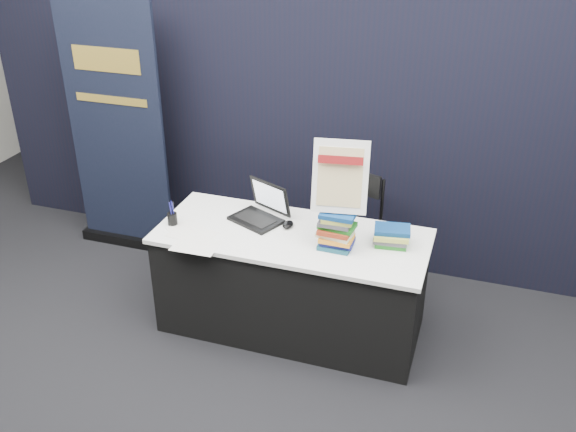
{
  "coord_description": "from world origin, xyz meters",
  "views": [
    {
      "loc": [
        1.13,
        -2.94,
        2.84
      ],
      "look_at": [
        -0.03,
        0.55,
        0.88
      ],
      "focal_mm": 40.0,
      "sensor_mm": 36.0,
      "label": 1
    }
  ],
  "objects_px": {
    "laptop": "(258,210)",
    "book_stack_short": "(391,236)",
    "display_table": "(292,281)",
    "stacking_chair": "(346,235)",
    "info_sign": "(340,178)",
    "pullup_banner": "(118,145)",
    "book_stack_tall": "(337,230)"
  },
  "relations": [
    {
      "from": "book_stack_short",
      "to": "info_sign",
      "type": "height_order",
      "value": "info_sign"
    },
    {
      "from": "display_table",
      "to": "pullup_banner",
      "type": "bearing_deg",
      "value": 158.72
    },
    {
      "from": "info_sign",
      "to": "pullup_banner",
      "type": "xyz_separation_m",
      "value": [
        -2.0,
        0.69,
        -0.3
      ]
    },
    {
      "from": "laptop",
      "to": "info_sign",
      "type": "relative_size",
      "value": 0.87
    },
    {
      "from": "laptop",
      "to": "pullup_banner",
      "type": "xyz_separation_m",
      "value": [
        -1.4,
        0.52,
        0.11
      ]
    },
    {
      "from": "book_stack_short",
      "to": "stacking_chair",
      "type": "distance_m",
      "value": 0.59
    },
    {
      "from": "info_sign",
      "to": "book_stack_short",
      "type": "bearing_deg",
      "value": 11.38
    },
    {
      "from": "laptop",
      "to": "book_stack_tall",
      "type": "bearing_deg",
      "value": 4.97
    },
    {
      "from": "info_sign",
      "to": "stacking_chair",
      "type": "height_order",
      "value": "info_sign"
    },
    {
      "from": "book_stack_tall",
      "to": "stacking_chair",
      "type": "relative_size",
      "value": 0.26
    },
    {
      "from": "display_table",
      "to": "info_sign",
      "type": "relative_size",
      "value": 3.88
    },
    {
      "from": "laptop",
      "to": "book_stack_short",
      "type": "distance_m",
      "value": 0.93
    },
    {
      "from": "book_stack_short",
      "to": "pullup_banner",
      "type": "xyz_separation_m",
      "value": [
        -2.33,
        0.58,
        0.11
      ]
    },
    {
      "from": "info_sign",
      "to": "stacking_chair",
      "type": "bearing_deg",
      "value": 87.05
    },
    {
      "from": "display_table",
      "to": "info_sign",
      "type": "xyz_separation_m",
      "value": [
        0.32,
        -0.04,
        0.85
      ]
    },
    {
      "from": "display_table",
      "to": "book_stack_tall",
      "type": "bearing_deg",
      "value": -12.14
    },
    {
      "from": "book_stack_short",
      "to": "info_sign",
      "type": "bearing_deg",
      "value": -159.7
    },
    {
      "from": "laptop",
      "to": "info_sign",
      "type": "height_order",
      "value": "info_sign"
    },
    {
      "from": "book_stack_short",
      "to": "stacking_chair",
      "type": "xyz_separation_m",
      "value": [
        -0.37,
        0.37,
        -0.26
      ]
    },
    {
      "from": "book_stack_tall",
      "to": "book_stack_short",
      "type": "xyz_separation_m",
      "value": [
        0.32,
        0.15,
        -0.07
      ]
    },
    {
      "from": "laptop",
      "to": "book_stack_short",
      "type": "bearing_deg",
      "value": 20.31
    },
    {
      "from": "laptop",
      "to": "stacking_chair",
      "type": "distance_m",
      "value": 0.69
    },
    {
      "from": "stacking_chair",
      "to": "display_table",
      "type": "bearing_deg",
      "value": -103.24
    },
    {
      "from": "laptop",
      "to": "info_sign",
      "type": "xyz_separation_m",
      "value": [
        0.61,
        -0.18,
        0.41
      ]
    },
    {
      "from": "info_sign",
      "to": "book_stack_tall",
      "type": "bearing_deg",
      "value": -98.92
    },
    {
      "from": "pullup_banner",
      "to": "laptop",
      "type": "bearing_deg",
      "value": -20.28
    },
    {
      "from": "info_sign",
      "to": "laptop",
      "type": "bearing_deg",
      "value": 154.74
    },
    {
      "from": "book_stack_tall",
      "to": "stacking_chair",
      "type": "distance_m",
      "value": 0.62
    },
    {
      "from": "display_table",
      "to": "stacking_chair",
      "type": "height_order",
      "value": "stacking_chair"
    },
    {
      "from": "laptop",
      "to": "book_stack_tall",
      "type": "xyz_separation_m",
      "value": [
        0.61,
        -0.21,
        0.07
      ]
    },
    {
      "from": "display_table",
      "to": "laptop",
      "type": "height_order",
      "value": "laptop"
    },
    {
      "from": "book_stack_short",
      "to": "stacking_chair",
      "type": "height_order",
      "value": "stacking_chair"
    }
  ]
}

